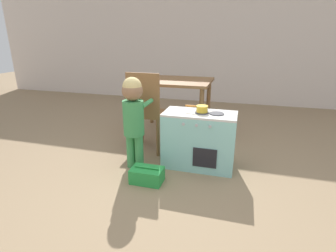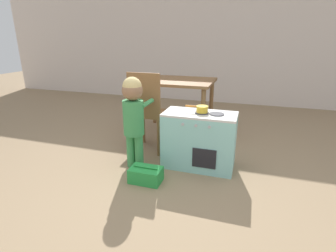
{
  "view_description": "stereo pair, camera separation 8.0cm",
  "coord_description": "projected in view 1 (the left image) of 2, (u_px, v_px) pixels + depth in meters",
  "views": [
    {
      "loc": [
        0.57,
        -1.65,
        1.28
      ],
      "look_at": [
        -0.11,
        0.73,
        0.43
      ],
      "focal_mm": 28.0,
      "sensor_mm": 36.0,
      "label": 1
    },
    {
      "loc": [
        0.65,
        -1.63,
        1.28
      ],
      "look_at": [
        -0.11,
        0.73,
        0.43
      ],
      "focal_mm": 28.0,
      "sensor_mm": 36.0,
      "label": 2
    }
  ],
  "objects": [
    {
      "name": "ground_plane",
      "position": [
        156.0,
        207.0,
        2.07
      ],
      "size": [
        16.0,
        16.0,
        0.0
      ],
      "primitive_type": "plane",
      "color": "#8E7556"
    },
    {
      "name": "wall_back",
      "position": [
        217.0,
        35.0,
        5.04
      ],
      "size": [
        10.0,
        0.06,
        2.6
      ],
      "color": "beige",
      "rests_on": "ground_plane"
    },
    {
      "name": "dining_chair_near",
      "position": [
        147.0,
        111.0,
        2.93
      ],
      "size": [
        0.37,
        0.37,
        0.93
      ],
      "color": "brown",
      "rests_on": "ground_plane"
    },
    {
      "name": "toy_pot",
      "position": [
        202.0,
        108.0,
        2.54
      ],
      "size": [
        0.22,
        0.12,
        0.06
      ],
      "color": "yellow",
      "rests_on": "play_kitchen"
    },
    {
      "name": "dining_table",
      "position": [
        174.0,
        88.0,
        3.51
      ],
      "size": [
        0.99,
        0.76,
        0.74
      ],
      "color": "brown",
      "rests_on": "ground_plane"
    },
    {
      "name": "toy_basket",
      "position": [
        147.0,
        175.0,
        2.41
      ],
      "size": [
        0.29,
        0.19,
        0.15
      ],
      "color": "green",
      "rests_on": "ground_plane"
    },
    {
      "name": "play_kitchen",
      "position": [
        199.0,
        140.0,
        2.65
      ],
      "size": [
        0.71,
        0.37,
        0.58
      ],
      "color": "#8CD1CC",
      "rests_on": "ground_plane"
    },
    {
      "name": "child_figure",
      "position": [
        133.0,
        111.0,
        2.52
      ],
      "size": [
        0.23,
        0.37,
        0.93
      ],
      "color": "#3D9351",
      "rests_on": "ground_plane"
    }
  ]
}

